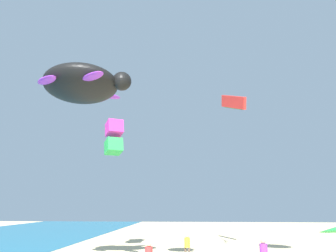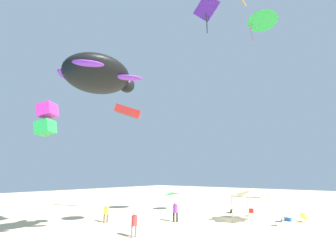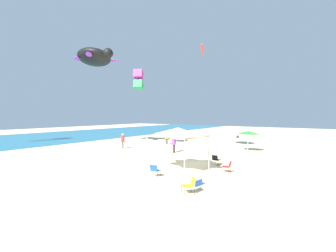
# 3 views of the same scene
# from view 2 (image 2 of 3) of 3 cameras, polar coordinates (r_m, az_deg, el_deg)

# --- Properties ---
(ground) EXTENTS (120.00, 120.00, 0.10)m
(ground) POSITION_cam_2_polar(r_m,az_deg,el_deg) (26.58, 14.44, -21.62)
(ground) COLOR beige
(canopy_tent) EXTENTS (3.31, 3.72, 3.10)m
(canopy_tent) POSITION_cam_2_polar(r_m,az_deg,el_deg) (25.23, 20.34, -15.35)
(canopy_tent) COLOR #B7B7BC
(canopy_tent) RESTS_ON ground
(beach_umbrella) EXTENTS (2.32, 2.30, 2.44)m
(beach_umbrella) POSITION_cam_2_polar(r_m,az_deg,el_deg) (32.25, 0.95, -16.43)
(beach_umbrella) COLOR silver
(beach_umbrella) RESTS_ON ground
(folding_chair_facing_ocean) EXTENTS (0.74, 0.66, 0.82)m
(folding_chair_facing_ocean) POSITION_cam_2_polar(r_m,az_deg,el_deg) (24.57, 26.07, -20.39)
(folding_chair_facing_ocean) COLOR black
(folding_chair_facing_ocean) RESTS_ON ground
(folding_chair_near_cooler) EXTENTS (0.81, 0.80, 0.82)m
(folding_chair_near_cooler) POSITION_cam_2_polar(r_m,az_deg,el_deg) (27.61, 30.76, -18.89)
(folding_chair_near_cooler) COLOR black
(folding_chair_near_cooler) RESTS_ON ground
(folding_chair_right_of_tent) EXTENTS (0.66, 0.57, 0.82)m
(folding_chair_right_of_tent) POSITION_cam_2_polar(r_m,az_deg,el_deg) (28.05, 15.16, -19.98)
(folding_chair_right_of_tent) COLOR black
(folding_chair_right_of_tent) RESTS_ON ground
(folding_chair_left_of_tent) EXTENTS (0.59, 0.67, 0.82)m
(folding_chair_left_of_tent) POSITION_cam_2_polar(r_m,az_deg,el_deg) (28.90, 19.93, -19.45)
(folding_chair_left_of_tent) COLOR black
(folding_chair_left_of_tent) RESTS_ON ground
(cooler_box) EXTENTS (0.69, 0.53, 0.40)m
(cooler_box) POSITION_cam_2_polar(r_m,az_deg,el_deg) (27.54, 27.69, -19.79)
(cooler_box) COLOR blue
(cooler_box) RESTS_ON ground
(person_far_stroller) EXTENTS (0.40, 0.43, 1.68)m
(person_far_stroller) POSITION_cam_2_polar(r_m,az_deg,el_deg) (24.65, -15.13, -19.91)
(person_far_stroller) COLOR brown
(person_far_stroller) RESTS_ON ground
(person_by_tent) EXTENTS (0.42, 0.47, 1.78)m
(person_by_tent) POSITION_cam_2_polar(r_m,az_deg,el_deg) (18.75, -8.37, -22.60)
(person_by_tent) COLOR slate
(person_by_tent) RESTS_ON ground
(person_beachcomber) EXTENTS (0.48, 0.45, 1.89)m
(person_beachcomber) POSITION_cam_2_polar(r_m,az_deg,el_deg) (24.28, 1.84, -20.14)
(person_beachcomber) COLOR black
(person_beachcomber) RESTS_ON ground
(kite_delta_green) EXTENTS (3.07, 3.12, 2.61)m
(kite_delta_green) POSITION_cam_2_polar(r_m,az_deg,el_deg) (28.00, 22.39, 23.33)
(kite_delta_green) COLOR green
(kite_turtle_black) EXTENTS (5.15, 5.73, 2.67)m
(kite_turtle_black) POSITION_cam_2_polar(r_m,az_deg,el_deg) (16.71, -16.73, 11.87)
(kite_turtle_black) COLOR black
(kite_diamond_purple) EXTENTS (3.01, 0.51, 4.29)m
(kite_diamond_purple) POSITION_cam_2_polar(r_m,az_deg,el_deg) (26.17, 9.52, 26.69)
(kite_diamond_purple) COLOR purple
(kite_box_magenta) EXTENTS (1.94, 1.85, 2.96)m
(kite_box_magenta) POSITION_cam_2_polar(r_m,az_deg,el_deg) (22.84, -27.98, 1.58)
(kite_box_magenta) COLOR #E02D9E
(kite_parafoil_red) EXTENTS (3.47, 1.76, 2.23)m
(kite_parafoil_red) POSITION_cam_2_polar(r_m,az_deg,el_deg) (29.81, -10.07, 3.66)
(kite_parafoil_red) COLOR red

